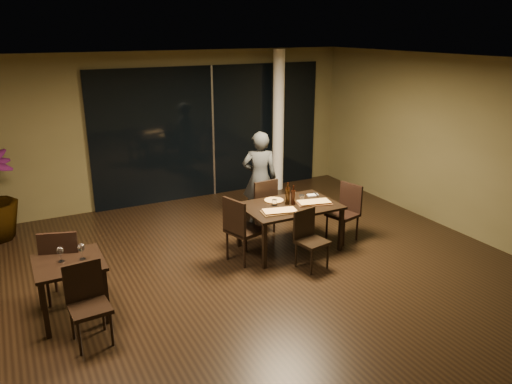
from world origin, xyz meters
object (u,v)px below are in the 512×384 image
at_px(chair_main_far, 262,203).
at_px(bottle_c, 288,192).
at_px(side_table, 70,271).
at_px(diner, 260,178).
at_px(chair_main_left, 241,227).
at_px(chair_side_far, 63,262).
at_px(main_table, 290,209).
at_px(bottle_b, 293,195).
at_px(chair_main_near, 309,236).
at_px(bottle_a, 287,195).
at_px(chair_main_right, 346,209).
at_px(chair_side_near, 87,299).

xyz_separation_m(chair_main_far, bottle_c, (0.12, -0.65, 0.37)).
relative_size(side_table, diner, 0.47).
distance_m(chair_main_left, chair_side_far, 2.53).
relative_size(main_table, bottle_b, 4.85).
bearing_deg(chair_main_left, chair_main_near, -141.76).
distance_m(side_table, bottle_a, 3.43).
bearing_deg(bottle_b, chair_main_far, 100.23).
height_order(side_table, chair_side_far, chair_side_far).
bearing_deg(bottle_c, chair_side_far, -176.38).
bearing_deg(chair_main_right, bottle_c, -116.81).
bearing_deg(diner, chair_main_far, 91.85).
height_order(side_table, chair_main_right, chair_main_right).
bearing_deg(bottle_b, chair_side_near, -162.16).
bearing_deg(side_table, bottle_c, 10.36).
height_order(chair_side_far, bottle_a, bottle_a).
height_order(side_table, chair_main_left, chair_main_left).
height_order(chair_main_left, chair_side_far, chair_main_left).
bearing_deg(chair_side_near, chair_side_far, 93.37).
xyz_separation_m(main_table, chair_main_near, (-0.07, -0.67, -0.19)).
height_order(chair_main_left, bottle_b, bottle_b).
bearing_deg(main_table, bottle_b, -2.85).
xyz_separation_m(main_table, diner, (0.09, 1.21, 0.18)).
relative_size(chair_side_far, diner, 0.60).
relative_size(side_table, bottle_b, 2.59).
distance_m(main_table, chair_main_far, 0.79).
bearing_deg(bottle_a, chair_main_left, -171.96).
bearing_deg(chair_side_far, chair_main_near, -172.15).
xyz_separation_m(chair_main_far, bottle_b, (0.14, -0.78, 0.36)).
distance_m(side_table, diner, 3.90).
xyz_separation_m(chair_main_near, chair_side_near, (-3.23, -0.41, 0.03)).
distance_m(main_table, chair_main_right, 1.06).
relative_size(side_table, chair_main_near, 0.91).
distance_m(main_table, side_table, 3.44).
distance_m(bottle_a, bottle_b, 0.09).
height_order(chair_main_far, chair_main_near, chair_main_far).
xyz_separation_m(chair_side_far, bottle_a, (3.41, 0.14, 0.34)).
relative_size(chair_main_far, chair_main_right, 1.03).
relative_size(main_table, chair_side_far, 1.46).
bearing_deg(main_table, chair_main_near, -96.07).
height_order(chair_main_left, bottle_c, bottle_c).
bearing_deg(chair_side_near, bottle_c, 15.76).
height_order(side_table, chair_side_near, chair_side_near).
bearing_deg(diner, side_table, 49.99).
height_order(bottle_a, bottle_b, bottle_a).
xyz_separation_m(chair_main_near, chair_main_right, (1.12, 0.59, 0.04)).
bearing_deg(chair_side_near, main_table, 13.96).
bearing_deg(chair_main_far, bottle_c, 96.24).
relative_size(bottle_a, bottle_c, 0.98).
distance_m(chair_main_far, chair_main_left, 1.19).
bearing_deg(bottle_b, chair_side_far, -178.54).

